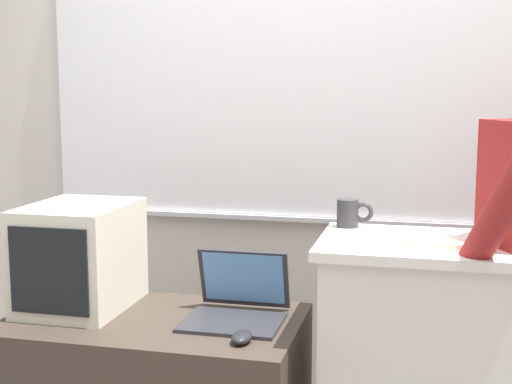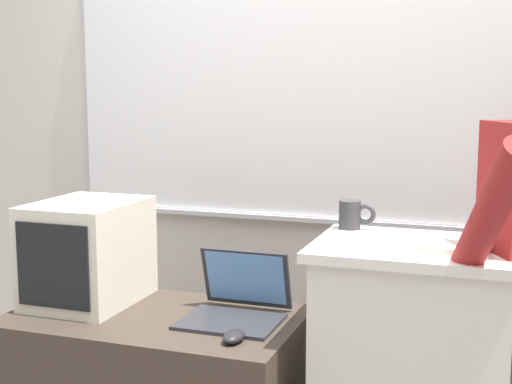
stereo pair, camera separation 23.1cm
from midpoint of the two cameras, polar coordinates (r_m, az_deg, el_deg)
The scene contains 6 objects.
back_wall at distance 3.07m, azimuth 9.51°, elevation 5.00°, with size 6.40×0.17×2.68m.
laptop at distance 2.39m, azimuth 1.37°, elevation -8.59°, with size 0.32×0.31×0.22m.
wireless_keyboard at distance 2.14m, azimuth 14.97°, elevation -4.11°, with size 0.46×0.14×0.02m.
computer_mouse_by_laptop at distance 2.17m, azimuth 1.31°, elevation -11.53°, with size 0.06×0.10×0.03m.
crt_monitor at distance 2.56m, azimuth -10.83°, elevation -4.78°, with size 0.33×0.42×0.36m.
coffee_mug at distance 2.37m, azimuth 10.45°, elevation -1.82°, with size 0.12×0.07×0.09m.
Camera 2 is at (0.63, -1.60, 1.52)m, focal length 50.00 mm.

